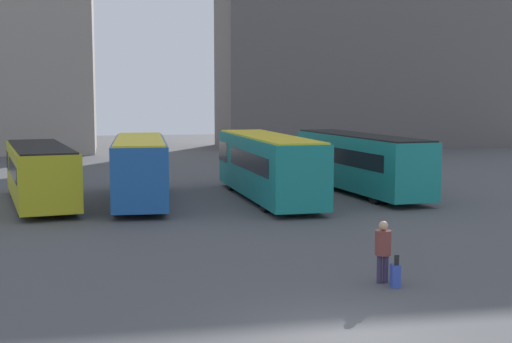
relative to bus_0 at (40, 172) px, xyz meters
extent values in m
plane|color=#4C4C4F|center=(8.27, -21.43, -1.57)|extent=(160.00, 160.00, 0.00)
cube|color=#5B5656|center=(29.47, 34.07, 10.55)|extent=(30.15, 10.25, 24.25)
cube|color=gold|center=(0.01, -0.09, -0.03)|extent=(4.32, 10.62, 2.51)
cube|color=black|center=(-0.71, 4.09, 0.29)|extent=(2.92, 2.32, 0.95)
cube|color=black|center=(0.17, -1.00, 0.29)|extent=(3.71, 6.96, 0.75)
cube|color=black|center=(0.01, -0.09, 1.27)|extent=(4.08, 10.39, 0.08)
cylinder|color=black|center=(-0.53, 3.07, -1.05)|extent=(2.63, 1.45, 1.04)
cylinder|color=black|center=(0.56, -3.24, -1.05)|extent=(2.63, 1.45, 1.04)
cube|color=#1E56A3|center=(4.76, -0.37, 0.13)|extent=(2.95, 10.81, 2.81)
cube|color=black|center=(4.96, 4.01, 0.48)|extent=(2.57, 2.08, 1.07)
cube|color=black|center=(4.71, -1.33, 0.48)|extent=(2.79, 6.96, 0.84)
cube|color=yellow|center=(4.76, -0.37, 1.57)|extent=(2.74, 10.59, 0.08)
cylinder|color=black|center=(4.91, 2.94, -1.03)|extent=(2.39, 1.18, 1.07)
cylinder|color=black|center=(4.60, -3.69, -1.03)|extent=(2.39, 1.18, 1.07)
cube|color=#19847F|center=(11.14, -0.61, 0.16)|extent=(3.03, 12.43, 2.91)
cube|color=black|center=(10.95, 4.44, 0.52)|extent=(2.70, 2.36, 1.11)
cube|color=black|center=(11.18, -1.72, 0.52)|extent=(2.89, 7.99, 0.87)
cube|color=yellow|center=(11.14, -0.61, 1.65)|extent=(2.81, 12.17, 0.08)
cylinder|color=black|center=(11.00, 3.21, -1.08)|extent=(2.51, 1.08, 0.99)
cylinder|color=black|center=(11.28, -4.44, -1.08)|extent=(2.51, 1.08, 0.99)
cube|color=#19847F|center=(16.53, 0.67, 0.13)|extent=(3.72, 12.27, 2.79)
cube|color=black|center=(15.98, 5.59, 0.47)|extent=(2.68, 2.47, 1.06)
cube|color=black|center=(16.65, -0.41, 0.47)|extent=(3.27, 7.95, 0.84)
cube|color=black|center=(16.53, 0.67, 1.56)|extent=(3.50, 12.01, 0.08)
cylinder|color=black|center=(16.12, 4.39, -1.02)|extent=(2.42, 1.34, 1.09)
cylinder|color=black|center=(16.94, -3.05, -1.02)|extent=(2.42, 1.34, 1.09)
cylinder|color=#382D4C|center=(10.68, -17.00, -1.17)|extent=(0.18, 0.18, 0.81)
cylinder|color=#382D4C|center=(10.86, -17.03, -1.17)|extent=(0.18, 0.18, 0.81)
cylinder|color=brown|center=(10.77, -17.01, -0.41)|extent=(0.52, 0.52, 0.70)
sphere|color=tan|center=(10.77, -17.01, 0.07)|extent=(0.26, 0.26, 0.26)
cube|color=#334CB2|center=(10.95, -17.49, -1.25)|extent=(0.29, 0.37, 0.64)
cube|color=black|center=(10.93, -17.61, -0.79)|extent=(0.13, 0.04, 0.29)
camera|label=1|loc=(3.21, -35.59, 3.75)|focal=50.00mm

